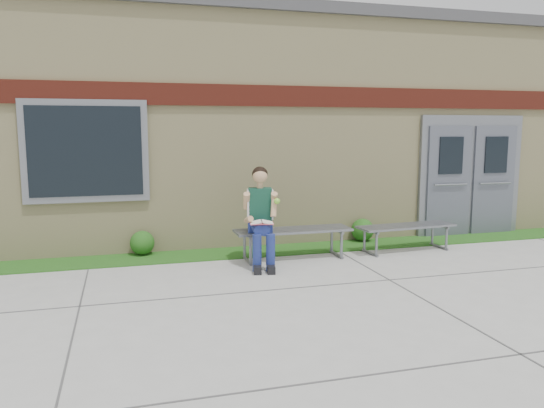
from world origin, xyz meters
name	(u,v)px	position (x,y,z in m)	size (l,w,h in m)	color
ground	(336,297)	(0.00, 0.00, 0.00)	(80.00, 80.00, 0.00)	#9E9E99
grass_strip	(276,250)	(0.00, 2.60, 0.01)	(16.00, 0.80, 0.02)	#1C4312
school_building	(234,126)	(0.00, 5.99, 2.10)	(16.20, 6.22, 4.20)	beige
bench_left	(293,236)	(0.10, 2.00, 0.37)	(1.85, 0.52, 0.48)	slate
bench_right	(406,231)	(2.10, 2.00, 0.34)	(1.74, 0.61, 0.44)	slate
girl	(261,215)	(-0.48, 1.78, 0.77)	(0.55, 0.95, 1.48)	navy
shrub_mid	(142,243)	(-2.20, 2.85, 0.22)	(0.39, 0.39, 0.39)	#1C4312
shrub_east	(363,230)	(1.71, 2.85, 0.22)	(0.41, 0.41, 0.41)	#1C4312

